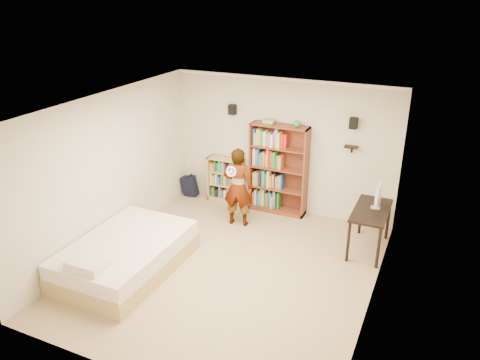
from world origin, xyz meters
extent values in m
cube|color=tan|center=(0.00, 0.00, 0.00)|extent=(4.50, 5.00, 0.01)
cube|color=beige|center=(0.00, 2.50, 1.35)|extent=(4.50, 0.02, 2.70)
cube|color=beige|center=(0.00, -2.50, 1.35)|extent=(4.50, 0.02, 2.70)
cube|color=beige|center=(-2.25, 0.00, 1.35)|extent=(0.02, 5.00, 2.70)
cube|color=beige|center=(2.25, 0.00, 1.35)|extent=(0.02, 5.00, 2.70)
cube|color=white|center=(0.00, 0.00, 2.70)|extent=(4.50, 5.00, 0.02)
cube|color=white|center=(0.00, 2.47, 2.67)|extent=(4.50, 0.06, 0.06)
cube|color=white|center=(0.00, -2.47, 2.67)|extent=(4.50, 0.06, 0.06)
cube|color=white|center=(-2.22, 0.00, 2.67)|extent=(0.06, 5.00, 0.06)
cube|color=white|center=(2.22, 0.00, 2.67)|extent=(0.06, 5.00, 0.06)
cube|color=black|center=(-1.05, 2.40, 2.00)|extent=(0.14, 0.12, 0.20)
cube|color=black|center=(1.35, 2.40, 2.00)|extent=(0.14, 0.12, 0.20)
cube|color=black|center=(1.35, 2.41, 1.55)|extent=(0.25, 0.16, 0.02)
imported|color=black|center=(-0.52, 1.50, 0.77)|extent=(0.61, 0.45, 1.54)
torus|color=white|center=(-0.52, 1.21, 1.19)|extent=(0.20, 0.08, 0.20)
camera|label=1|loc=(2.84, -5.82, 4.30)|focal=35.00mm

